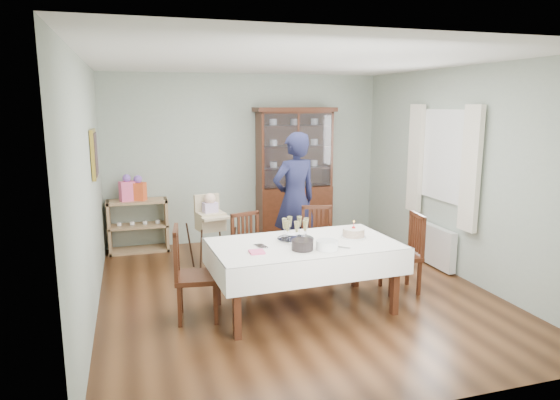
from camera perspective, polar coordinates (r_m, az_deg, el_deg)
name	(u,v)px	position (r m, az deg, el deg)	size (l,w,h in m)	color
floor	(294,291)	(6.14, 1.62, -10.36)	(5.00, 5.00, 0.00)	#593319
room_shell	(281,147)	(6.25, 0.15, 6.10)	(5.00, 5.00, 5.00)	#9EAA99
dining_table	(304,276)	(5.51, 2.74, -8.67)	(2.05, 1.24, 0.76)	#431E10
china_cabinet	(294,173)	(8.18, 1.64, 3.16)	(1.30, 0.48, 2.18)	#431E10
sideboard	(138,226)	(7.92, -15.88, -2.85)	(0.90, 0.38, 0.80)	tan
picture_frame	(94,154)	(6.26, -20.50, 4.92)	(0.04, 0.48, 0.58)	gold
window	(445,156)	(7.04, 18.35, 4.84)	(0.04, 1.02, 1.22)	white
curtain_left	(471,169)	(6.52, 20.98, 3.33)	(0.07, 0.30, 1.55)	silver
curtain_right	(415,158)	(7.53, 15.22, 4.61)	(0.07, 0.30, 1.55)	silver
radiator	(436,246)	(7.24, 17.36, -5.05)	(0.10, 0.80, 0.55)	white
chair_far_left	(252,265)	(6.22, -3.21, -7.47)	(0.51, 0.51, 0.91)	#431E10
chair_far_right	(317,257)	(6.54, 4.31, -6.51)	(0.51, 0.51, 0.92)	#431E10
chair_end_left	(196,292)	(5.39, -9.62, -10.30)	(0.50, 0.50, 0.99)	#431E10
chair_end_right	(401,268)	(6.25, 13.69, -7.56)	(0.48, 0.48, 0.95)	#431E10
woman	(295,200)	(6.85, 1.68, 0.00)	(0.68, 0.45, 1.86)	black
high_chair	(211,240)	(6.87, -7.90, -4.51)	(0.55, 0.55, 1.06)	black
champagne_tray	(296,234)	(5.47, 1.78, -3.89)	(0.41, 0.41, 0.25)	silver
birthday_cake	(353,233)	(5.64, 8.40, -3.75)	(0.28, 0.28, 0.19)	white
plate_stack_dark	(302,245)	(5.13, 2.57, -5.13)	(0.23, 0.23, 0.11)	black
plate_stack_white	(327,245)	(5.15, 5.40, -5.15)	(0.23, 0.23, 0.10)	white
napkin_stack	(257,252)	(5.04, -2.66, -5.95)	(0.15, 0.15, 0.02)	#FC5D90
cutlery	(257,246)	(5.24, -2.62, -5.31)	(0.12, 0.17, 0.01)	silver
cake_knife	(336,246)	(5.26, 6.42, -5.30)	(0.31, 0.03, 0.01)	silver
gift_bag_pink	(127,189)	(7.79, -17.06, 1.20)	(0.25, 0.20, 0.40)	#FC5D90
gift_bag_orange	(138,189)	(7.79, -15.88, 1.20)	(0.25, 0.22, 0.38)	#F05826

